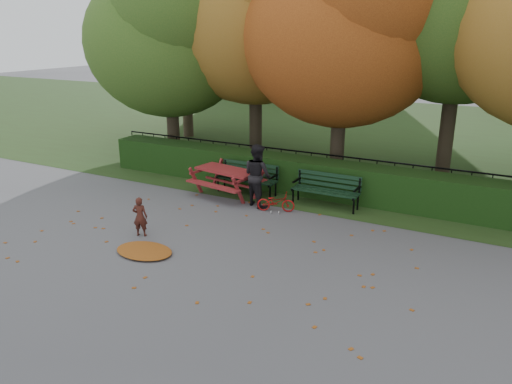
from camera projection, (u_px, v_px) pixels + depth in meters
The scene contains 15 objects.
ground at pixel (219, 248), 10.86m from camera, with size 90.00×90.00×0.00m, color #5F5E62.
grass_strip at pixel (382, 134), 22.61m from camera, with size 90.00×90.00×0.00m, color #263A17.
hedge at pixel (300, 175), 14.48m from camera, with size 13.00×0.90×1.00m, color black.
iron_fence at pixel (311, 168), 15.14m from camera, with size 14.00×0.04×1.02m.
tree_a at pixel (172, 30), 16.43m from camera, with size 5.88×5.60×7.48m.
tree_b at pixel (262, 1), 15.92m from camera, with size 6.72×6.40×8.79m.
tree_c at pixel (353, 18), 13.98m from camera, with size 6.30×6.00×8.00m.
bench_left at pixel (248, 176), 14.38m from camera, with size 1.80×0.57×0.88m.
bench_right at pixel (327, 187), 13.31m from camera, with size 1.80×0.57×0.88m.
picnic_table at pixel (227, 175), 14.11m from camera, with size 2.04×1.75×0.89m.
leaf_pile at pixel (144, 251), 10.64m from camera, with size 1.31×0.91×0.09m, color brown.
leaf_scatter at pixel (226, 243), 11.11m from camera, with size 9.00×5.70×0.01m, color brown, non-canonical shape.
child at pixel (140, 217), 11.39m from camera, with size 0.34×0.22×0.93m, color #451D16.
adult at pixel (257, 175), 13.28m from camera, with size 0.82×0.64×1.69m, color black.
bicycle at pixel (276, 202), 12.99m from camera, with size 0.34×0.98×0.51m, color #AA0F0F.
Camera 1 is at (5.37, -8.39, 4.56)m, focal length 35.00 mm.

